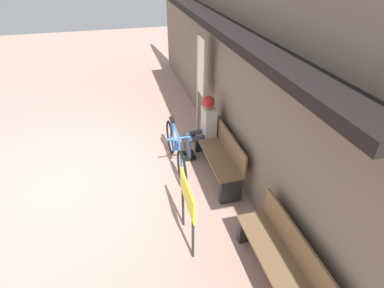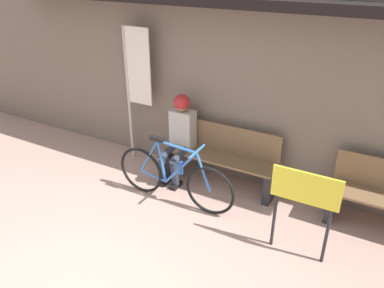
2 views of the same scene
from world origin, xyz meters
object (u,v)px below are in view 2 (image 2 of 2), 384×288
Objects in this scene: bicycle at (174,178)px; signboard at (305,196)px; park_bench_near at (221,158)px; banner_pole at (135,78)px; person_seated at (180,132)px.

signboard is (1.70, -0.19, 0.39)m from bicycle.
park_bench_near is 0.77× the size of banner_pole.
signboard reaches higher than park_bench_near.
bicycle is 0.75m from person_seated.
person_seated is at bearing -169.95° from park_bench_near.
signboard is (2.80, -0.95, -0.60)m from banner_pole.
person_seated is 1.06m from banner_pole.
person_seated is at bearing 113.22° from bicycle.
signboard is at bearing -33.79° from park_bench_near.
banner_pole is at bearing 161.32° from signboard.
banner_pole reaches higher than signboard.
banner_pole is (-1.45, 0.04, 0.95)m from park_bench_near.
bicycle reaches higher than park_bench_near.
banner_pole is 2.02× the size of signboard.
signboard is at bearing -6.28° from bicycle.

